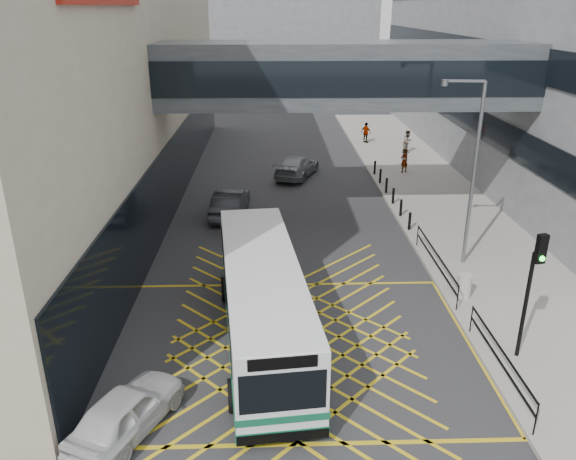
{
  "coord_description": "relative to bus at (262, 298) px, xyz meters",
  "views": [
    {
      "loc": [
        -0.59,
        -15.92,
        10.56
      ],
      "look_at": [
        0.0,
        4.0,
        2.6
      ],
      "focal_mm": 35.0,
      "sensor_mm": 36.0,
      "label": 1
    }
  ],
  "objects": [
    {
      "name": "ground",
      "position": [
        0.96,
        -0.53,
        -1.57
      ],
      "size": [
        120.0,
        120.0,
        0.0
      ],
      "primitive_type": "plane",
      "color": "#333335"
    },
    {
      "name": "building_far",
      "position": [
        -1.04,
        59.47,
        7.43
      ],
      "size": [
        28.0,
        16.0,
        18.0
      ],
      "primitive_type": "cube",
      "color": "gray",
      "rests_on": "ground"
    },
    {
      "name": "skybridge",
      "position": [
        3.96,
        11.47,
        5.93
      ],
      "size": [
        20.0,
        4.1,
        3.0
      ],
      "color": "#3F4449",
      "rests_on": "ground"
    },
    {
      "name": "pavement",
      "position": [
        9.96,
        14.47,
        -1.49
      ],
      "size": [
        6.0,
        54.0,
        0.16
      ],
      "primitive_type": "cube",
      "color": "#9A958C",
      "rests_on": "ground"
    },
    {
      "name": "box_junction",
      "position": [
        0.96,
        -0.53,
        -1.56
      ],
      "size": [
        12.0,
        9.0,
        0.01
      ],
      "color": "gold",
      "rests_on": "ground"
    },
    {
      "name": "bus",
      "position": [
        0.0,
        0.0,
        0.0
      ],
      "size": [
        3.51,
        10.62,
        2.92
      ],
      "rotation": [
        0.0,
        0.0,
        0.11
      ],
      "color": "silver",
      "rests_on": "ground"
    },
    {
      "name": "car_white",
      "position": [
        -3.54,
        -4.36,
        -0.91
      ],
      "size": [
        3.23,
        4.42,
        1.3
      ],
      "primitive_type": "imported",
      "rotation": [
        0.0,
        0.0,
        2.71
      ],
      "color": "silver",
      "rests_on": "ground"
    },
    {
      "name": "car_dark",
      "position": [
        -1.89,
        12.14,
        -0.83
      ],
      "size": [
        2.31,
        4.84,
        1.46
      ],
      "primitive_type": "imported",
      "rotation": [
        0.0,
        0.0,
        3.04
      ],
      "color": "#222428",
      "rests_on": "ground"
    },
    {
      "name": "car_silver",
      "position": [
        2.03,
        19.61,
        -0.83
      ],
      "size": [
        3.57,
        5.15,
        1.48
      ],
      "primitive_type": "imported",
      "rotation": [
        0.0,
        0.0,
        2.78
      ],
      "color": "gray",
      "rests_on": "ground"
    },
    {
      "name": "traffic_light",
      "position": [
        8.18,
        -1.57,
        1.37
      ],
      "size": [
        0.33,
        0.51,
        4.27
      ],
      "rotation": [
        0.0,
        0.0,
        0.23
      ],
      "color": "black",
      "rests_on": "pavement"
    },
    {
      "name": "street_lamp",
      "position": [
        8.49,
        5.59,
        3.02
      ],
      "size": [
        1.77,
        0.4,
        7.76
      ],
      "rotation": [
        0.0,
        0.0,
        -0.11
      ],
      "color": "slate",
      "rests_on": "pavement"
    },
    {
      "name": "litter_bin",
      "position": [
        7.67,
        2.45,
        -0.94
      ],
      "size": [
        0.54,
        0.54,
        0.94
      ],
      "primitive_type": "cylinder",
      "color": "#ADA89E",
      "rests_on": "pavement"
    },
    {
      "name": "kerb_railings",
      "position": [
        7.11,
        1.25,
        -0.69
      ],
      "size": [
        0.05,
        12.54,
        1.0
      ],
      "color": "black",
      "rests_on": "pavement"
    },
    {
      "name": "bollards",
      "position": [
        7.21,
        14.47,
        -0.96
      ],
      "size": [
        0.14,
        10.14,
        0.9
      ],
      "color": "black",
      "rests_on": "pavement"
    },
    {
      "name": "pedestrian_a",
      "position": [
        9.24,
        19.86,
        -0.6
      ],
      "size": [
        0.78,
        0.7,
        1.61
      ],
      "primitive_type": "imported",
      "rotation": [
        0.0,
        0.0,
        3.63
      ],
      "color": "gray",
      "rests_on": "pavement"
    },
    {
      "name": "pedestrian_b",
      "position": [
        10.69,
        25.18,
        -0.55
      ],
      "size": [
        0.95,
        0.91,
        1.7
      ],
      "primitive_type": "imported",
      "rotation": [
        0.0,
        0.0,
        0.71
      ],
      "color": "gray",
      "rests_on": "pavement"
    },
    {
      "name": "pedestrian_c",
      "position": [
        8.09,
        28.75,
        -0.59
      ],
      "size": [
        1.02,
        1.01,
        1.64
      ],
      "primitive_type": "imported",
      "rotation": [
        0.0,
        0.0,
        2.38
      ],
      "color": "gray",
      "rests_on": "pavement"
    }
  ]
}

